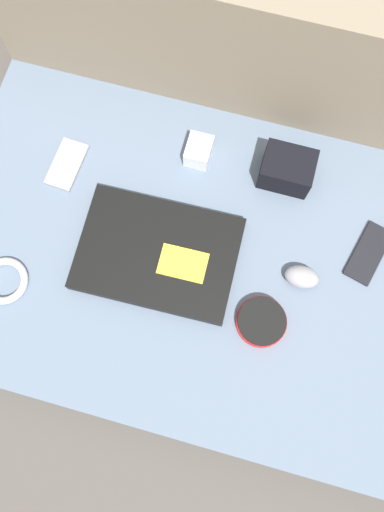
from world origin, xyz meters
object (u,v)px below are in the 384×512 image
Objects in this scene: computer_mouse at (302,277)px; speaker_puck at (261,322)px; laptop at (158,254)px; charger_brick at (199,151)px; phone_silver at (369,253)px; phone_black at (67,165)px; camera_pouch at (287,169)px.

computer_mouse reaches higher than speaker_puck.
laptop is at bearing 161.49° from speaker_puck.
speaker_puck is 0.36m from charger_brick.
computer_mouse is 0.51× the size of phone_silver.
computer_mouse is at bearing -7.96° from phone_black.
speaker_puck is at bearing -117.74° from phone_silver.
camera_pouch reaches higher than computer_mouse.
phone_black is 0.44m from camera_pouch.
laptop reaches higher than phone_black.
charger_brick reaches higher than phone_silver.
camera_pouch is 1.69× the size of charger_brick.
computer_mouse is at bearing -69.14° from camera_pouch.
speaker_puck is 0.25m from phone_silver.
phone_black is (-0.51, 0.11, -0.01)m from computer_mouse.
laptop reaches higher than speaker_puck.
phone_silver is at bearing -30.89° from camera_pouch.
phone_silver is at bearing 1.84° from phone_black.
charger_brick reaches higher than laptop.
computer_mouse is 0.22m from camera_pouch.
speaker_puck is at bearing -55.98° from charger_brick.
phone_silver is at bearing 47.42° from speaker_puck.
charger_brick is at bearing -179.26° from camera_pouch.
phone_black is (-0.63, 0.02, 0.00)m from phone_silver.
speaker_puck is 0.72× the size of phone_silver.
laptop is 4.56× the size of computer_mouse.
camera_pouch is (0.43, 0.09, 0.03)m from phone_black.
camera_pouch is at bearing 16.13° from phone_black.
camera_pouch is at bearing 47.21° from laptop.
phone_silver is at bearing -16.93° from charger_brick.
camera_pouch is at bearing 163.95° from phone_silver.
laptop is at bearing -149.32° from phone_silver.
computer_mouse reaches higher than phone_black.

